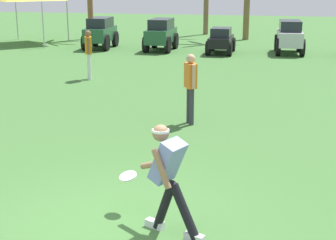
% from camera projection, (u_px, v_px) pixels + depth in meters
% --- Properties ---
extents(ground_plane, '(80.00, 80.00, 0.00)m').
position_uv_depth(ground_plane, '(113.00, 233.00, 6.58)').
color(ground_plane, '#406E34').
extents(frisbee_thrower, '(0.97, 0.73, 1.41)m').
position_uv_depth(frisbee_thrower, '(168.00, 174.00, 6.38)').
color(frisbee_thrower, black).
rests_on(frisbee_thrower, ground_plane).
extents(frisbee_in_flight, '(0.34, 0.34, 0.09)m').
position_uv_depth(frisbee_in_flight, '(128.00, 176.00, 7.08)').
color(frisbee_in_flight, white).
extents(teammate_near_sideline, '(0.34, 0.47, 1.56)m').
position_uv_depth(teammate_near_sideline, '(191.00, 82.00, 11.24)').
color(teammate_near_sideline, '#33333D').
rests_on(teammate_near_sideline, ground_plane).
extents(teammate_midfield, '(0.32, 0.48, 1.56)m').
position_uv_depth(teammate_midfield, '(88.00, 50.00, 16.26)').
color(teammate_midfield, silver).
rests_on(teammate_midfield, ground_plane).
extents(parked_car_slot_a, '(1.28, 2.40, 1.40)m').
position_uv_depth(parked_car_slot_a, '(100.00, 32.00, 23.55)').
color(parked_car_slot_a, '#235133').
rests_on(parked_car_slot_a, ground_plane).
extents(parked_car_slot_b, '(1.17, 2.35, 1.40)m').
position_uv_depth(parked_car_slot_b, '(161.00, 34.00, 22.85)').
color(parked_car_slot_b, '#235133').
rests_on(parked_car_slot_b, ground_plane).
extents(parked_car_slot_c, '(1.08, 2.20, 1.10)m').
position_uv_depth(parked_car_slot_c, '(221.00, 40.00, 22.03)').
color(parked_car_slot_c, black).
rests_on(parked_car_slot_c, ground_plane).
extents(parked_car_slot_d, '(1.28, 2.40, 1.40)m').
position_uv_depth(parked_car_slot_d, '(290.00, 36.00, 21.96)').
color(parked_car_slot_d, '#B7BABF').
rests_on(parked_car_slot_d, ground_plane).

